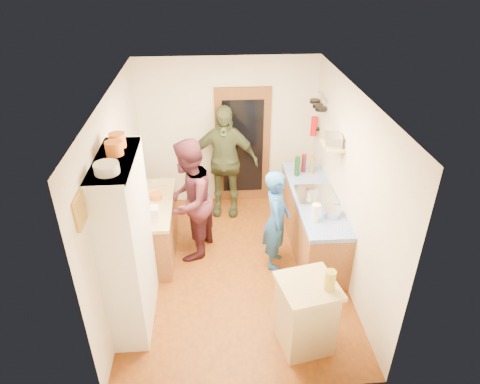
{
  "coord_description": "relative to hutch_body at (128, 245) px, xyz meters",
  "views": [
    {
      "loc": [
        -0.29,
        -4.84,
        4.1
      ],
      "look_at": [
        0.07,
        0.15,
        1.2
      ],
      "focal_mm": 32.0,
      "sensor_mm": 36.0,
      "label": 1
    }
  ],
  "objects": [
    {
      "name": "pan_hang_b",
      "position": [
        2.7,
        2.35,
        0.8
      ],
      "size": [
        0.16,
        0.16,
        0.05
      ],
      "primitive_type": "cylinder",
      "color": "black",
      "rests_on": "pan_rail"
    },
    {
      "name": "orange_bowl",
      "position": [
        0.18,
        1.36,
        -0.16
      ],
      "size": [
        0.19,
        0.19,
        0.08
      ],
      "primitive_type": "cylinder",
      "rotation": [
        0.0,
        0.0,
        -0.1
      ],
      "color": "orange",
      "rests_on": "left_counter_top"
    },
    {
      "name": "bottle_a",
      "position": [
        2.35,
        1.93,
        -0.04
      ],
      "size": [
        0.09,
        0.09,
        0.33
      ],
      "primitive_type": "cylinder",
      "rotation": [
        0.0,
        0.0,
        -0.13
      ],
      "color": "#143F14",
      "rests_on": "right_counter_top"
    },
    {
      "name": "pan_hang_c",
      "position": [
        2.7,
        2.55,
        0.81
      ],
      "size": [
        0.17,
        0.17,
        0.05
      ],
      "primitive_type": "cylinder",
      "color": "black",
      "rests_on": "pan_rail"
    },
    {
      "name": "right_counter_top",
      "position": [
        2.5,
        1.3,
        -0.23
      ],
      "size": [
        0.62,
        2.22,
        0.06
      ],
      "primitive_type": "cube",
      "color": "#0C38C2",
      "rests_on": "right_counter_base"
    },
    {
      "name": "toaster",
      "position": [
        0.15,
        0.83,
        -0.11
      ],
      "size": [
        0.24,
        0.16,
        0.18
      ],
      "primitive_type": "cube",
      "rotation": [
        0.0,
        0.0,
        0.01
      ],
      "color": "white",
      "rests_on": "left_counter_top"
    },
    {
      "name": "fire_extinguisher",
      "position": [
        2.71,
        2.5,
        0.4
      ],
      "size": [
        0.11,
        0.11,
        0.32
      ],
      "primitive_type": "cylinder",
      "color": "red",
      "rests_on": "wall_right"
    },
    {
      "name": "plate_stack",
      "position": [
        0.0,
        -0.32,
        1.15
      ],
      "size": [
        0.24,
        0.24,
        0.1
      ],
      "primitive_type": "cylinder",
      "color": "white",
      "rests_on": "hutch_top_shelf"
    },
    {
      "name": "mixing_bowl",
      "position": [
        2.6,
        0.74,
        -0.15
      ],
      "size": [
        0.31,
        0.31,
        0.1
      ],
      "primitive_type": "cylinder",
      "rotation": [
        0.0,
        0.0,
        -0.21
      ],
      "color": "silver",
      "rests_on": "right_counter_top"
    },
    {
      "name": "left_counter_top",
      "position": [
        0.1,
        1.25,
        -0.23
      ],
      "size": [
        0.64,
        1.44,
        0.05
      ],
      "primitive_type": "cube",
      "color": "tan",
      "rests_on": "left_counter_base"
    },
    {
      "name": "bottle_c",
      "position": [
        2.61,
        1.99,
        -0.05
      ],
      "size": [
        0.08,
        0.08,
        0.29
      ],
      "primitive_type": "cylinder",
      "rotation": [
        0.0,
        0.0,
        0.13
      ],
      "color": "olive",
      "rests_on": "right_counter_top"
    },
    {
      "name": "wall_shelf",
      "position": [
        2.67,
        1.25,
        0.6
      ],
      "size": [
        0.26,
        0.42,
        0.03
      ],
      "primitive_type": "cube",
      "color": "tan",
      "rests_on": "wall_right"
    },
    {
      "name": "pot_on_hob",
      "position": [
        2.45,
        1.26,
        -0.1
      ],
      "size": [
        0.18,
        0.18,
        0.12
      ],
      "primitive_type": "cylinder",
      "color": "silver",
      "rests_on": "hob"
    },
    {
      "name": "oil_jar",
      "position": [
        2.21,
        -0.68,
        -0.07
      ],
      "size": [
        0.14,
        0.14,
        0.24
      ],
      "primitive_type": "cylinder",
      "rotation": [
        0.0,
        0.0,
        0.2
      ],
      "color": "#AD9E2D",
      "rests_on": "island_top"
    },
    {
      "name": "bottle_b",
      "position": [
        2.48,
        2.05,
        -0.05
      ],
      "size": [
        0.09,
        0.09,
        0.31
      ],
      "primitive_type": "cylinder",
      "rotation": [
        0.0,
        0.0,
        0.22
      ],
      "color": "#591419",
      "rests_on": "right_counter_top"
    },
    {
      "name": "wall_right",
      "position": [
        2.81,
        0.8,
        0.2
      ],
      "size": [
        0.02,
        4.0,
        2.6
      ],
      "primitive_type": "cube",
      "color": "silver",
      "rests_on": "ground"
    },
    {
      "name": "left_counter_base",
      "position": [
        0.1,
        1.25,
        -0.68
      ],
      "size": [
        0.6,
        1.4,
        0.85
      ],
      "primitive_type": "cube",
      "color": "#935E32",
      "rests_on": "ground"
    },
    {
      "name": "cutting_board",
      "position": [
        1.95,
        -0.56,
        -0.21
      ],
      "size": [
        0.4,
        0.35,
        0.02
      ],
      "primitive_type": "cube",
      "rotation": [
        0.0,
        0.0,
        0.2
      ],
      "color": "white",
      "rests_on": "island_top"
    },
    {
      "name": "pan_rail",
      "position": [
        2.76,
        2.33,
        0.95
      ],
      "size": [
        0.02,
        0.65,
        0.02
      ],
      "primitive_type": "cylinder",
      "rotation": [
        1.57,
        0.0,
        0.0
      ],
      "color": "silver",
      "rests_on": "wall_right"
    },
    {
      "name": "kettle",
      "position": [
        0.05,
        1.04,
        -0.11
      ],
      "size": [
        0.2,
        0.2,
        0.19
      ],
      "primitive_type": "cylinder",
      "rotation": [
        0.0,
        0.0,
        -0.22
      ],
      "color": "white",
      "rests_on": "left_counter_top"
    },
    {
      "name": "wall_left",
      "position": [
        -0.21,
        0.8,
        0.2
      ],
      "size": [
        0.02,
        4.0,
        2.6
      ],
      "primitive_type": "cube",
      "color": "silver",
      "rests_on": "ground"
    },
    {
      "name": "picture_frame",
      "position": [
        -0.18,
        -0.75,
        0.95
      ],
      "size": [
        0.03,
        0.25,
        0.3
      ],
      "primitive_type": "cube",
      "color": "gold",
      "rests_on": "wall_left"
    },
    {
      "name": "door_frame",
      "position": [
        1.55,
        2.77,
        -0.05
      ],
      "size": [
        0.95,
        0.06,
        2.1
      ],
      "primitive_type": "cube",
      "color": "brown",
      "rests_on": "ground"
    },
    {
      "name": "wall_front",
      "position": [
        1.3,
        -1.21,
        0.2
      ],
      "size": [
        3.0,
        0.02,
        2.6
      ],
      "primitive_type": "cube",
      "color": "silver",
      "rests_on": "ground"
    },
    {
      "name": "person_back",
      "position": [
        1.22,
        2.36,
        -0.13
      ],
      "size": [
        1.2,
        0.63,
        1.94
      ],
      "primitive_type": "imported",
      "rotation": [
        0.0,
        0.0,
        -0.14
      ],
      "color": "#383F25",
      "rests_on": "ground"
    },
    {
      "name": "right_counter_base",
      "position": [
        2.5,
        1.3,
        -0.68
      ],
      "size": [
        0.6,
        2.2,
        0.84
      ],
      "primitive_type": "cube",
      "color": "#935E32",
      "rests_on": "ground"
    },
    {
      "name": "orange_pot_b",
      "position": [
        0.0,
        0.29,
        1.18
      ],
      "size": [
        0.18,
        0.18,
        0.16
      ],
      "primitive_type": "cylinder",
      "color": "orange",
      "rests_on": "hutch_top_shelf"
    },
    {
      "name": "orange_pot_a",
      "position": [
        0.0,
        0.09,
        1.17
      ],
      "size": [
        0.18,
        0.18,
        0.15
      ],
      "primitive_type": "cylinder",
      "color": "orange",
      "rests_on": "hutch_top_shelf"
    },
    {
      "name": "island_top",
      "position": [
        2.01,
        -0.6,
        -0.22
      ],
      "size": [
        0.73,
        0.73,
        0.05
      ],
      "primitive_type": "cube",
      "rotation": [
        0.0,
        0.0,
        0.2
      ],
      "color": "tan",
      "rests_on": "island_base"
    },
    {
      "name": "chopping_board",
      "position": [
        0.12,
        1.79,
        -0.19
      ],
      "size": [
        0.34,
        0.29,
        0.02
      ],
      "primitive_type": "cube",
      "rotation": [
        0.0,
        0.0,
        0.24
      ],
      "color": "tan",
      "rests_on": "left_counter_top"
    },
    {
      "name": "hob",
      "position": [
        2.5,
        1.27,
        -0.18
      ],
      "size": [
        0.55,
        0.58,
        0.04
      ],
      "primitive_type": "cube",
      "color": "silver",
      "rests_on": "right_counter_top"
    },
    {
      "name": "radio",
      "position": [
        2.67,
        1.25,
        0.69
      ],
      "size": [
        0.27,
        0.33,
        0.15
      ],
      "primitive_type": "cube",
      "rotation": [
        0.0,
        0.0,
        -0.17
      ],
      "color": "silver",
      "rests_on": "wall_shelf"
    },
    {
      "name": "ceiling",
      "position": [
        1.3,
        0.8,
        1.51
      ],
      "size": [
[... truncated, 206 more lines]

